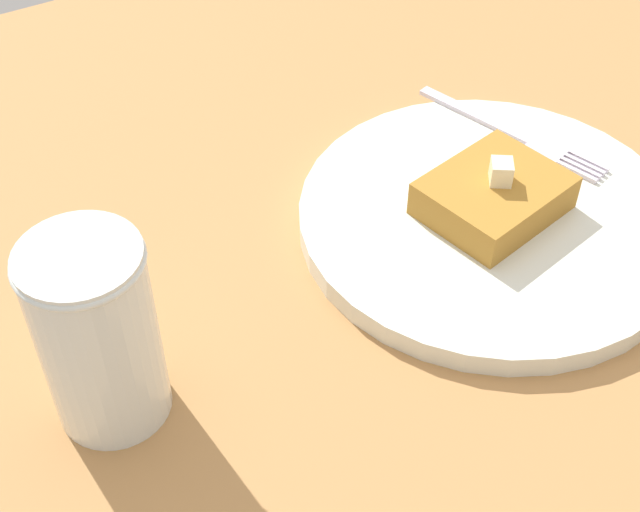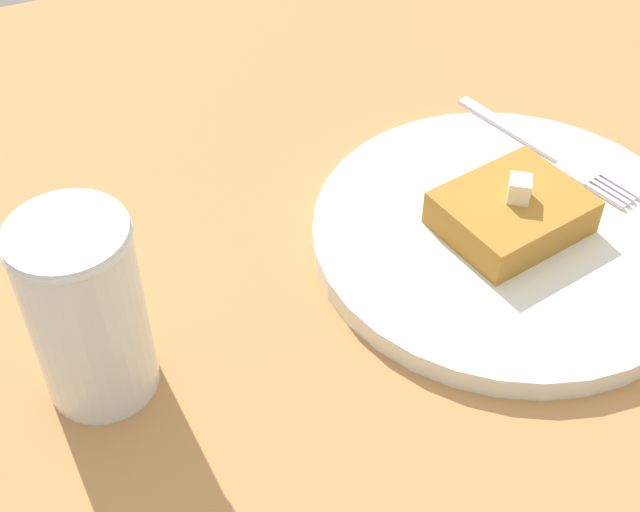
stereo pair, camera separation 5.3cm
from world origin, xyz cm
name	(u,v)px [view 2 (the right image)]	position (x,y,z in cm)	size (l,w,h in cm)	color
table_surface	(585,255)	(0.00, 0.00, 0.93)	(97.43, 97.43, 1.86)	#B07D47
plate	(507,234)	(2.33, 5.08, 2.78)	(26.26, 26.26, 1.57)	silver
toast_slice_center	(512,212)	(2.33, 5.08, 4.72)	(7.34, 9.01, 2.56)	#AD772C
butter_pat_primary	(520,189)	(2.21, 4.93, 6.78)	(1.56, 1.41, 1.56)	#F9EFC6
fork	(552,155)	(7.61, -1.81, 3.62)	(15.74, 5.94, 0.36)	silver
syrup_jar	(88,317)	(1.50, 32.82, 7.37)	(6.64, 6.64, 11.97)	#592408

